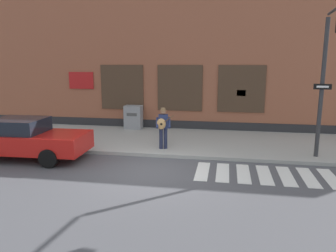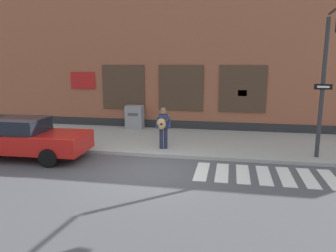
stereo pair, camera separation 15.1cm
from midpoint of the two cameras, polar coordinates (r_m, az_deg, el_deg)
ground_plane at (r=11.07m, az=-3.36°, el=-7.90°), size 160.00×160.00×0.00m
sidewalk at (r=14.94m, az=0.36°, el=-2.56°), size 28.00×5.02×0.13m
building_backdrop at (r=18.96m, az=2.76°, el=10.96°), size 28.00×4.06×7.10m
crosswalk at (r=11.24m, az=19.52°, el=-8.21°), size 5.78×1.90×0.01m
red_car at (r=13.41m, az=-23.97°, el=-2.04°), size 4.66×2.09×1.53m
busker at (r=13.11m, az=-1.21°, el=0.04°), size 0.76×0.61×1.67m
traffic_light at (r=12.03m, az=26.03°, el=10.41°), size 0.66×2.58×5.17m
utility_box at (r=17.31m, az=-6.28°, el=1.55°), size 0.90×0.62×1.21m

